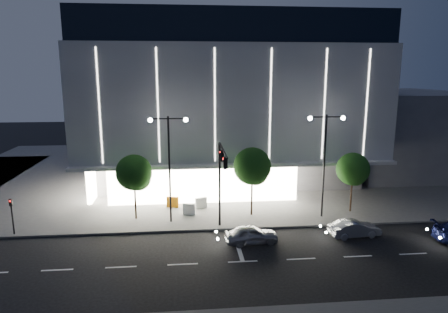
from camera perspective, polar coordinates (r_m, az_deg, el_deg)
ground at (r=28.76m, az=-1.81°, el=-13.61°), size 160.00×160.00×0.00m
sidewalk_museum at (r=51.83m, az=1.95°, el=-1.86°), size 70.00×40.00×0.15m
museum at (r=48.53m, az=-0.10°, el=8.21°), size 30.00×25.80×18.00m
annex_building at (r=57.53m, az=23.25°, el=3.55°), size 16.00×20.00×10.00m
traffic_mast at (r=30.27m, az=-0.40°, el=-2.17°), size 0.33×5.89×7.07m
street_lamp_west at (r=32.58m, az=-7.85°, el=0.40°), size 3.16×0.36×9.00m
street_lamp_east at (r=34.57m, az=14.22°, el=0.81°), size 3.16×0.36×9.00m
ped_signal_far at (r=34.83m, az=-28.04°, el=-7.09°), size 0.22×0.24×3.00m
tree_left at (r=34.24m, az=-12.68°, el=-2.52°), size 3.02×3.02×5.72m
tree_mid at (r=34.37m, az=4.08°, el=-1.68°), size 3.25×3.25×6.15m
tree_right at (r=37.03m, az=17.94°, el=-1.97°), size 2.91×2.91×5.51m
car_lead at (r=30.05m, az=3.96°, el=-11.07°), size 4.06×1.94×1.34m
car_second at (r=32.70m, az=18.14°, el=-9.76°), size 4.06×1.82×1.29m
barrier_a at (r=37.45m, az=-7.35°, el=-6.47°), size 1.13×0.50×1.00m
barrier_b at (r=35.41m, az=-5.00°, el=-7.51°), size 1.13×0.53×1.00m
barrier_d at (r=36.99m, az=-3.31°, el=-6.62°), size 1.12×0.62×1.00m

